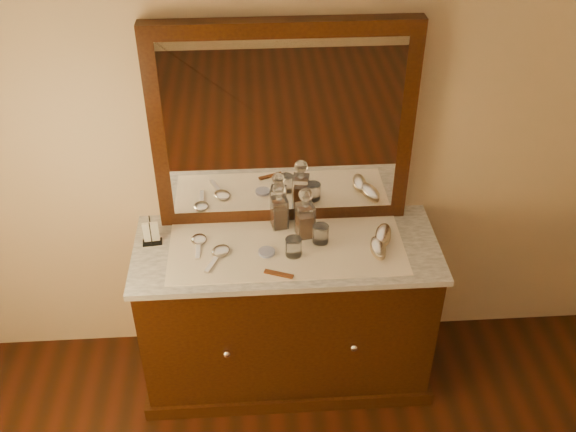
{
  "coord_description": "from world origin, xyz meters",
  "views": [
    {
      "loc": [
        -0.15,
        -0.45,
        2.77
      ],
      "look_at": [
        0.0,
        1.85,
        1.1
      ],
      "focal_mm": 40.95,
      "sensor_mm": 36.0,
      "label": 1
    }
  ],
  "objects_px": {
    "dresser_cabinet": "(287,314)",
    "comb": "(279,274)",
    "mirror_frame": "(283,127)",
    "brush_near": "(378,248)",
    "napkin_rack": "(151,233)",
    "hand_mirror_outer": "(199,242)",
    "hand_mirror_inner": "(219,253)",
    "decanter_left": "(279,210)",
    "brush_far": "(383,235)",
    "pin_dish": "(267,252)",
    "decanter_right": "(305,218)"
  },
  "relations": [
    {
      "from": "napkin_rack",
      "to": "brush_far",
      "type": "relative_size",
      "value": 0.76
    },
    {
      "from": "comb",
      "to": "decanter_left",
      "type": "bearing_deg",
      "value": 107.67
    },
    {
      "from": "decanter_left",
      "to": "decanter_right",
      "type": "xyz_separation_m",
      "value": [
        0.12,
        -0.08,
        0.01
      ]
    },
    {
      "from": "decanter_left",
      "to": "brush_near",
      "type": "relative_size",
      "value": 1.6
    },
    {
      "from": "hand_mirror_outer",
      "to": "decanter_left",
      "type": "bearing_deg",
      "value": 15.68
    },
    {
      "from": "pin_dish",
      "to": "comb",
      "type": "bearing_deg",
      "value": -72.88
    },
    {
      "from": "comb",
      "to": "hand_mirror_outer",
      "type": "distance_m",
      "value": 0.44
    },
    {
      "from": "comb",
      "to": "hand_mirror_inner",
      "type": "bearing_deg",
      "value": 170.97
    },
    {
      "from": "hand_mirror_outer",
      "to": "brush_near",
      "type": "bearing_deg",
      "value": -8.38
    },
    {
      "from": "brush_far",
      "to": "brush_near",
      "type": "bearing_deg",
      "value": -113.8
    },
    {
      "from": "mirror_frame",
      "to": "brush_far",
      "type": "xyz_separation_m",
      "value": [
        0.46,
        -0.22,
        -0.47
      ]
    },
    {
      "from": "dresser_cabinet",
      "to": "comb",
      "type": "bearing_deg",
      "value": -103.44
    },
    {
      "from": "pin_dish",
      "to": "brush_near",
      "type": "xyz_separation_m",
      "value": [
        0.52,
        -0.02,
        0.01
      ]
    },
    {
      "from": "hand_mirror_inner",
      "to": "dresser_cabinet",
      "type": "bearing_deg",
      "value": 8.15
    },
    {
      "from": "mirror_frame",
      "to": "brush_far",
      "type": "bearing_deg",
      "value": -25.95
    },
    {
      "from": "napkin_rack",
      "to": "brush_near",
      "type": "bearing_deg",
      "value": -7.85
    },
    {
      "from": "dresser_cabinet",
      "to": "hand_mirror_inner",
      "type": "relative_size",
      "value": 6.61
    },
    {
      "from": "brush_far",
      "to": "hand_mirror_outer",
      "type": "height_order",
      "value": "brush_far"
    },
    {
      "from": "brush_near",
      "to": "hand_mirror_outer",
      "type": "bearing_deg",
      "value": 171.62
    },
    {
      "from": "decanter_left",
      "to": "comb",
      "type": "bearing_deg",
      "value": -93.77
    },
    {
      "from": "mirror_frame",
      "to": "brush_near",
      "type": "relative_size",
      "value": 7.74
    },
    {
      "from": "hand_mirror_inner",
      "to": "hand_mirror_outer",
      "type": "bearing_deg",
      "value": 135.64
    },
    {
      "from": "decanter_right",
      "to": "brush_far",
      "type": "height_order",
      "value": "decanter_right"
    },
    {
      "from": "dresser_cabinet",
      "to": "mirror_frame",
      "type": "xyz_separation_m",
      "value": [
        0.0,
        0.25,
        0.94
      ]
    },
    {
      "from": "decanter_left",
      "to": "hand_mirror_inner",
      "type": "relative_size",
      "value": 1.17
    },
    {
      "from": "pin_dish",
      "to": "hand_mirror_outer",
      "type": "bearing_deg",
      "value": 162.77
    },
    {
      "from": "pin_dish",
      "to": "decanter_left",
      "type": "distance_m",
      "value": 0.24
    },
    {
      "from": "brush_far",
      "to": "hand_mirror_inner",
      "type": "relative_size",
      "value": 0.85
    },
    {
      "from": "dresser_cabinet",
      "to": "decanter_left",
      "type": "height_order",
      "value": "decanter_left"
    },
    {
      "from": "pin_dish",
      "to": "hand_mirror_inner",
      "type": "relative_size",
      "value": 0.37
    },
    {
      "from": "pin_dish",
      "to": "mirror_frame",
      "type": "bearing_deg",
      "value": 71.88
    },
    {
      "from": "hand_mirror_inner",
      "to": "mirror_frame",
      "type": "bearing_deg",
      "value": 42.69
    },
    {
      "from": "mirror_frame",
      "to": "decanter_right",
      "type": "bearing_deg",
      "value": -60.57
    },
    {
      "from": "decanter_right",
      "to": "hand_mirror_inner",
      "type": "relative_size",
      "value": 1.25
    },
    {
      "from": "hand_mirror_inner",
      "to": "comb",
      "type": "bearing_deg",
      "value": -30.47
    },
    {
      "from": "pin_dish",
      "to": "brush_near",
      "type": "height_order",
      "value": "brush_near"
    },
    {
      "from": "mirror_frame",
      "to": "comb",
      "type": "xyz_separation_m",
      "value": [
        -0.05,
        -0.45,
        -0.49
      ]
    },
    {
      "from": "napkin_rack",
      "to": "decanter_left",
      "type": "height_order",
      "value": "decanter_left"
    },
    {
      "from": "napkin_rack",
      "to": "hand_mirror_outer",
      "type": "bearing_deg",
      "value": -5.81
    },
    {
      "from": "hand_mirror_outer",
      "to": "brush_far",
      "type": "bearing_deg",
      "value": -1.95
    },
    {
      "from": "brush_far",
      "to": "pin_dish",
      "type": "bearing_deg",
      "value": -172.98
    },
    {
      "from": "mirror_frame",
      "to": "napkin_rack",
      "type": "bearing_deg",
      "value": -164.79
    },
    {
      "from": "dresser_cabinet",
      "to": "decanter_left",
      "type": "xyz_separation_m",
      "value": [
        -0.02,
        0.16,
        0.54
      ]
    },
    {
      "from": "mirror_frame",
      "to": "decanter_left",
      "type": "height_order",
      "value": "mirror_frame"
    },
    {
      "from": "decanter_left",
      "to": "hand_mirror_outer",
      "type": "relative_size",
      "value": 1.3
    },
    {
      "from": "hand_mirror_outer",
      "to": "hand_mirror_inner",
      "type": "height_order",
      "value": "hand_mirror_inner"
    },
    {
      "from": "napkin_rack",
      "to": "decanter_right",
      "type": "distance_m",
      "value": 0.73
    },
    {
      "from": "comb",
      "to": "napkin_rack",
      "type": "relative_size",
      "value": 0.98
    },
    {
      "from": "mirror_frame",
      "to": "brush_near",
      "type": "distance_m",
      "value": 0.71
    },
    {
      "from": "brush_near",
      "to": "napkin_rack",
      "type": "bearing_deg",
      "value": 172.15
    }
  ]
}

